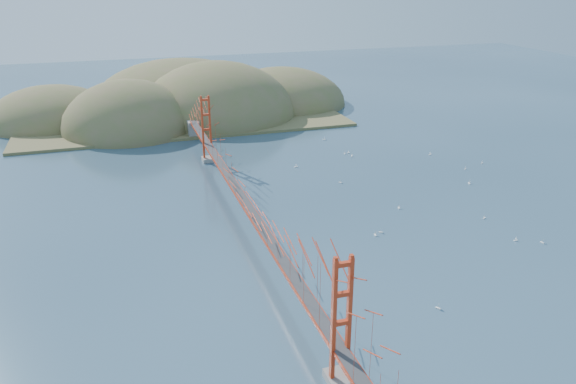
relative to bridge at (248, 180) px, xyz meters
name	(u,v)px	position (x,y,z in m)	size (l,w,h in m)	color
ground	(250,231)	(0.00, -0.18, -7.01)	(320.00, 320.00, 0.00)	#2E485D
bridge	(248,180)	(0.00, 0.00, 0.00)	(2.20, 94.40, 12.00)	gray
far_headlands	(189,112)	(2.21, 68.33, -7.01)	(84.00, 58.00, 25.00)	brown
sailboat_9	(469,183)	(37.42, 6.07, -6.85)	(0.58, 0.64, 0.72)	white
sailboat_13	(484,218)	(31.45, -6.05, -6.87)	(0.55, 0.55, 0.62)	white
sailboat_6	(438,307)	(13.60, -23.29, -6.86)	(0.64, 0.64, 0.68)	white
sailboat_16	(340,182)	(18.10, 12.66, -6.86)	(0.65, 0.65, 0.69)	white
sailboat_5	(542,242)	(33.79, -14.50, -6.86)	(0.50, 0.57, 0.65)	white
sailboat_1	(381,232)	(16.04, -5.75, -6.86)	(0.62, 0.62, 0.66)	white
sailboat_4	(465,169)	(40.82, 12.21, -6.87)	(0.57, 0.57, 0.60)	white
sailboat_17	(430,154)	(39.36, 21.07, -6.86)	(0.60, 0.56, 0.67)	white
sailboat_3	(296,166)	(13.79, 22.04, -6.85)	(0.64, 0.54, 0.74)	white
sailboat_12	(348,152)	(25.53, 26.57, -6.87)	(0.53, 0.45, 0.61)	white
sailboat_7	(324,139)	(24.46, 36.05, -6.85)	(0.66, 0.60, 0.74)	white
sailboat_0	(375,234)	(14.98, -6.28, -6.86)	(0.50, 0.59, 0.68)	white
sailboat_15	(345,153)	(24.71, 26.37, -6.87)	(0.43, 0.51, 0.59)	white
sailboat_14	(399,207)	(22.05, 0.63, -6.86)	(0.56, 0.62, 0.69)	white
sailboat_8	(482,163)	(45.40, 13.96, -6.87)	(0.53, 0.51, 0.60)	white
sailboat_extra_0	(352,156)	(25.34, 24.58, -6.85)	(0.66, 0.66, 0.75)	white
sailboat_extra_1	(516,240)	(31.03, -13.00, -6.87)	(0.51, 0.43, 0.59)	white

